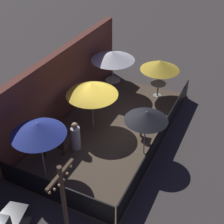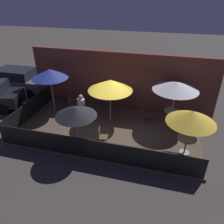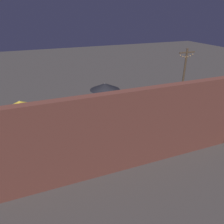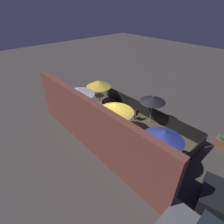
% 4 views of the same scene
% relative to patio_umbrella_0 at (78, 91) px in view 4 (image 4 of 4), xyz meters
% --- Properties ---
extents(ground_plane, '(60.00, 60.00, 0.00)m').
position_rel_patio_umbrella_0_xyz_m(ground_plane, '(-3.07, -1.35, -2.25)').
color(ground_plane, '#423D3A').
extents(patio_deck, '(9.06, 4.83, 0.12)m').
position_rel_patio_umbrella_0_xyz_m(patio_deck, '(-3.07, -1.35, -2.19)').
color(patio_deck, brown).
rests_on(patio_deck, ground_plane).
extents(building_wall, '(10.66, 0.36, 3.39)m').
position_rel_patio_umbrella_0_xyz_m(building_wall, '(-3.07, 1.30, -0.55)').
color(building_wall, brown).
rests_on(building_wall, ground_plane).
extents(fence_front, '(8.86, 0.05, 0.95)m').
position_rel_patio_umbrella_0_xyz_m(fence_front, '(-3.07, -3.72, -1.65)').
color(fence_front, black).
rests_on(fence_front, patio_deck).
extents(fence_side_left, '(0.05, 4.63, 0.95)m').
position_rel_patio_umbrella_0_xyz_m(fence_side_left, '(-7.56, -1.35, -1.65)').
color(fence_side_left, black).
rests_on(fence_side_left, patio_deck).
extents(patio_umbrella_0, '(2.26, 2.26, 2.34)m').
position_rel_patio_umbrella_0_xyz_m(patio_umbrella_0, '(0.00, 0.00, 0.00)').
color(patio_umbrella_0, '#B2B2B7').
rests_on(patio_umbrella_0, patio_deck).
extents(patio_umbrella_1, '(2.00, 2.00, 2.07)m').
position_rel_patio_umbrella_0_xyz_m(patio_umbrella_1, '(0.68, -2.32, -0.31)').
color(patio_umbrella_1, '#B2B2B7').
rests_on(patio_umbrella_1, patio_deck).
extents(patio_umbrella_2, '(1.73, 1.73, 2.10)m').
position_rel_patio_umbrella_0_xyz_m(patio_umbrella_2, '(-3.87, -3.27, -0.22)').
color(patio_umbrella_2, '#B2B2B7').
rests_on(patio_umbrella_2, patio_deck).
extents(patio_umbrella_3, '(2.29, 2.29, 2.31)m').
position_rel_patio_umbrella_0_xyz_m(patio_umbrella_3, '(-3.18, -0.51, -0.09)').
color(patio_umbrella_3, '#B2B2B7').
rests_on(patio_umbrella_3, patio_deck).
extents(patio_umbrella_4, '(1.98, 1.98, 2.49)m').
position_rel_patio_umbrella_0_xyz_m(patio_umbrella_4, '(-6.65, -0.28, 0.11)').
color(patio_umbrella_4, '#B2B2B7').
rests_on(patio_umbrella_4, patio_deck).
extents(dining_table_0, '(0.80, 0.80, 0.76)m').
position_rel_patio_umbrella_0_xyz_m(dining_table_0, '(0.00, 0.00, -1.53)').
color(dining_table_0, '#9E998E').
rests_on(dining_table_0, patio_deck).
extents(dining_table_1, '(0.80, 0.80, 0.77)m').
position_rel_patio_umbrella_0_xyz_m(dining_table_1, '(0.68, -2.32, -1.52)').
color(dining_table_1, '#9E998E').
rests_on(dining_table_1, patio_deck).
extents(patio_chair_0, '(0.42, 0.42, 0.94)m').
position_rel_patio_umbrella_0_xyz_m(patio_chair_0, '(-5.83, 0.37, -1.61)').
color(patio_chair_0, '#4C3828').
rests_on(patio_chair_0, patio_deck).
extents(patio_chair_1, '(0.46, 0.46, 0.90)m').
position_rel_patio_umbrella_0_xyz_m(patio_chair_1, '(-1.38, -0.24, -1.64)').
color(patio_chair_1, '#4C3828').
rests_on(patio_chair_1, patio_deck).
extents(patio_chair_2, '(0.42, 0.42, 0.94)m').
position_rel_patio_umbrella_0_xyz_m(patio_chair_2, '(-5.48, -0.32, -1.61)').
color(patio_chair_2, '#4C3828').
rests_on(patio_chair_2, patio_deck).
extents(patio_chair_3, '(0.45, 0.45, 0.93)m').
position_rel_patio_umbrella_0_xyz_m(patio_chair_3, '(-2.95, -2.77, -1.62)').
color(patio_chair_3, '#4C3828').
rests_on(patio_chair_3, patio_deck).
extents(patron_0, '(0.41, 0.41, 1.33)m').
position_rel_patio_umbrella_0_xyz_m(patron_0, '(-4.82, -0.57, -1.53)').
color(patron_0, silver).
rests_on(patron_0, patio_deck).
extents(planter_box, '(0.73, 0.51, 0.92)m').
position_rel_patio_umbrella_0_xyz_m(planter_box, '(-8.20, -4.60, -1.84)').
color(planter_box, brown).
rests_on(planter_box, ground_plane).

